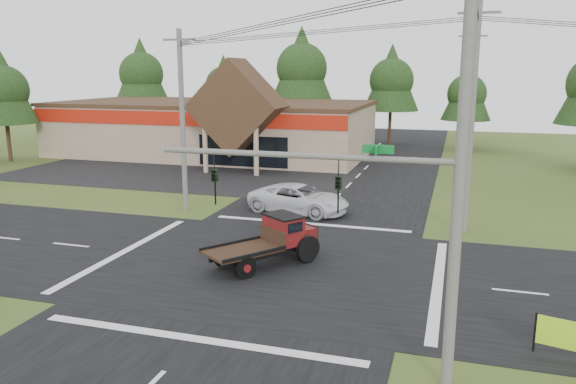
% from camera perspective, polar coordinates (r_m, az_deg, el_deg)
% --- Properties ---
extents(ground, '(120.00, 120.00, 0.00)m').
position_cam_1_polar(ground, '(24.19, -1.95, -7.54)').
color(ground, '#364A1A').
rests_on(ground, ground).
extents(road_ns, '(12.00, 120.00, 0.02)m').
position_cam_1_polar(road_ns, '(24.18, -1.95, -7.52)').
color(road_ns, black).
rests_on(road_ns, ground).
extents(road_ew, '(120.00, 12.00, 0.02)m').
position_cam_1_polar(road_ew, '(24.18, -1.95, -7.51)').
color(road_ew, black).
rests_on(road_ew, ground).
extents(parking_apron, '(28.00, 14.00, 0.02)m').
position_cam_1_polar(parking_apron, '(46.55, -10.76, 1.91)').
color(parking_apron, black).
rests_on(parking_apron, ground).
extents(cvs_building, '(30.40, 18.20, 9.19)m').
position_cam_1_polar(cvs_building, '(56.34, -7.43, 6.62)').
color(cvs_building, gray).
rests_on(cvs_building, ground).
extents(traffic_signal_mast, '(8.12, 0.24, 7.00)m').
position_cam_1_polar(traffic_signal_mast, '(14.61, 10.13, -2.85)').
color(traffic_signal_mast, '#595651').
rests_on(traffic_signal_mast, ground).
extents(utility_pole_nr, '(2.00, 0.30, 11.00)m').
position_cam_1_polar(utility_pole_nr, '(14.26, 17.04, 1.43)').
color(utility_pole_nr, '#595651').
rests_on(utility_pole_nr, ground).
extents(utility_pole_nw, '(2.00, 0.30, 10.50)m').
position_cam_1_polar(utility_pole_nw, '(33.42, -10.68, 7.23)').
color(utility_pole_nw, '#595651').
rests_on(utility_pole_nw, ground).
extents(utility_pole_ne, '(2.00, 0.30, 11.50)m').
position_cam_1_polar(utility_pole_ne, '(29.62, 18.17, 7.19)').
color(utility_pole_ne, '#595651').
rests_on(utility_pole_ne, ground).
extents(utility_pole_n, '(2.00, 0.30, 11.20)m').
position_cam_1_polar(utility_pole_n, '(43.60, 17.88, 8.44)').
color(utility_pole_n, '#595651').
rests_on(utility_pole_n, ground).
extents(tree_row_a, '(6.72, 6.72, 12.12)m').
position_cam_1_polar(tree_row_a, '(72.00, -14.69, 11.73)').
color(tree_row_a, '#332316').
rests_on(tree_row_a, ground).
extents(tree_row_b, '(5.60, 5.60, 10.10)m').
position_cam_1_polar(tree_row_b, '(69.20, -6.53, 10.92)').
color(tree_row_b, '#332316').
rests_on(tree_row_b, ground).
extents(tree_row_c, '(7.28, 7.28, 13.13)m').
position_cam_1_polar(tree_row_c, '(64.91, 1.40, 12.70)').
color(tree_row_c, '#332316').
rests_on(tree_row_c, ground).
extents(tree_row_d, '(6.16, 6.16, 11.11)m').
position_cam_1_polar(tree_row_d, '(63.96, 10.48, 11.30)').
color(tree_row_d, '#332316').
rests_on(tree_row_d, ground).
extents(tree_row_e, '(5.04, 5.04, 9.09)m').
position_cam_1_polar(tree_row_e, '(61.57, 17.72, 9.66)').
color(tree_row_e, '#332316').
rests_on(tree_row_e, ground).
extents(tree_side_w, '(5.60, 5.60, 10.10)m').
position_cam_1_polar(tree_side_w, '(57.26, -26.96, 9.45)').
color(tree_side_w, '#332316').
rests_on(tree_side_w, ground).
extents(antique_flatbed_truck, '(4.57, 5.26, 2.13)m').
position_cam_1_polar(antique_flatbed_truck, '(23.93, -2.44, -5.07)').
color(antique_flatbed_truck, '#510B0F').
rests_on(antique_flatbed_truck, ground).
extents(white_pickup, '(6.35, 3.83, 1.65)m').
position_cam_1_polar(white_pickup, '(32.90, 1.12, -0.69)').
color(white_pickup, silver).
rests_on(white_pickup, ground).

